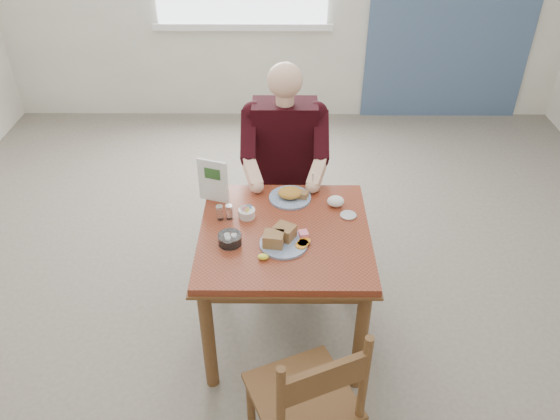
{
  "coord_description": "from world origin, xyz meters",
  "views": [
    {
      "loc": [
        -0.01,
        -2.28,
        2.51
      ],
      "look_at": [
        -0.02,
        0.0,
        0.89
      ],
      "focal_mm": 35.0,
      "sensor_mm": 36.0,
      "label": 1
    }
  ],
  "objects_px": {
    "table": "(285,247)",
    "chair_far": "(284,191)",
    "diner": "(285,155)",
    "far_plate": "(291,195)",
    "chair_near": "(307,403)",
    "near_plate": "(282,239)"
  },
  "relations": [
    {
      "from": "table",
      "to": "chair_far",
      "type": "height_order",
      "value": "chair_far"
    },
    {
      "from": "chair_far",
      "to": "chair_near",
      "type": "distance_m",
      "value": 1.66
    },
    {
      "from": "table",
      "to": "far_plate",
      "type": "height_order",
      "value": "far_plate"
    },
    {
      "from": "chair_far",
      "to": "diner",
      "type": "xyz_separation_m",
      "value": [
        0.0,
        -0.09,
        0.33
      ]
    },
    {
      "from": "table",
      "to": "near_plate",
      "type": "height_order",
      "value": "near_plate"
    },
    {
      "from": "table",
      "to": "chair_far",
      "type": "distance_m",
      "value": 0.81
    },
    {
      "from": "diner",
      "to": "far_plate",
      "type": "bearing_deg",
      "value": -84.81
    },
    {
      "from": "chair_far",
      "to": "chair_near",
      "type": "relative_size",
      "value": 1.0
    },
    {
      "from": "table",
      "to": "chair_near",
      "type": "xyz_separation_m",
      "value": [
        0.1,
        -0.86,
        -0.16
      ]
    },
    {
      "from": "table",
      "to": "diner",
      "type": "relative_size",
      "value": 0.66
    },
    {
      "from": "diner",
      "to": "table",
      "type": "bearing_deg",
      "value": -90.0
    },
    {
      "from": "table",
      "to": "chair_near",
      "type": "bearing_deg",
      "value": -83.49
    },
    {
      "from": "chair_far",
      "to": "far_plate",
      "type": "height_order",
      "value": "chair_far"
    },
    {
      "from": "far_plate",
      "to": "chair_near",
      "type": "bearing_deg",
      "value": -86.98
    },
    {
      "from": "table",
      "to": "near_plate",
      "type": "bearing_deg",
      "value": -96.53
    },
    {
      "from": "chair_near",
      "to": "near_plate",
      "type": "distance_m",
      "value": 0.82
    },
    {
      "from": "table",
      "to": "chair_far",
      "type": "xyz_separation_m",
      "value": [
        0.0,
        0.8,
        -0.16
      ]
    },
    {
      "from": "chair_near",
      "to": "near_plate",
      "type": "xyz_separation_m",
      "value": [
        -0.11,
        0.75,
        0.3
      ]
    },
    {
      "from": "chair_near",
      "to": "near_plate",
      "type": "height_order",
      "value": "chair_near"
    },
    {
      "from": "chair_near",
      "to": "diner",
      "type": "distance_m",
      "value": 1.6
    },
    {
      "from": "chair_far",
      "to": "far_plate",
      "type": "relative_size",
      "value": 3.1
    },
    {
      "from": "table",
      "to": "near_plate",
      "type": "xyz_separation_m",
      "value": [
        -0.01,
        -0.1,
        0.14
      ]
    }
  ]
}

